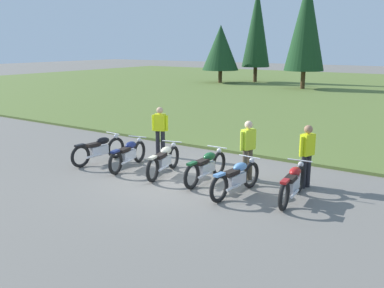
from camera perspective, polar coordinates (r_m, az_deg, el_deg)
ground_plane at (r=11.88m, az=-1.62°, el=-4.78°), size 140.00×140.00×0.00m
grass_moorland at (r=35.34m, az=23.19°, el=6.32°), size 80.00×44.00×0.10m
motorcycle_black at (r=13.75m, az=-12.38°, el=-0.68°), size 0.62×2.10×0.88m
motorcycle_navy at (r=12.98m, az=-8.57°, el=-1.34°), size 0.72×2.08×0.88m
motorcycle_cream at (r=12.21m, az=-3.81°, el=-2.17°), size 0.73×2.07×0.88m
motorcycle_british_green at (r=11.56m, az=1.92°, el=-3.02°), size 0.62×2.10×0.88m
motorcycle_sky_blue at (r=10.65m, az=5.96°, el=-4.54°), size 0.62×2.10×0.88m
motorcycle_red at (r=10.48m, az=13.39°, el=-5.14°), size 0.62×2.10×0.88m
rider_near_row_end at (r=11.37m, az=15.19°, el=-1.11°), size 0.33×0.52×1.67m
rider_in_hivis_vest at (r=11.67m, az=7.53°, el=-0.39°), size 0.34×0.52×1.67m
rider_checking_bike at (r=14.11m, az=-4.31°, el=2.07°), size 0.51×0.34×1.67m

